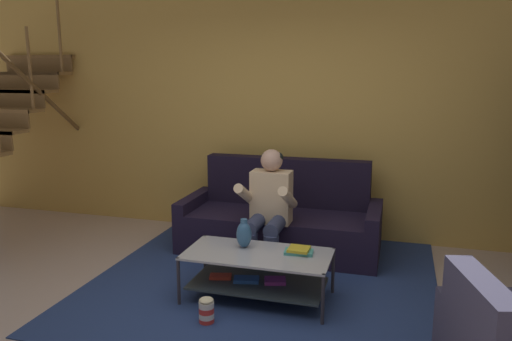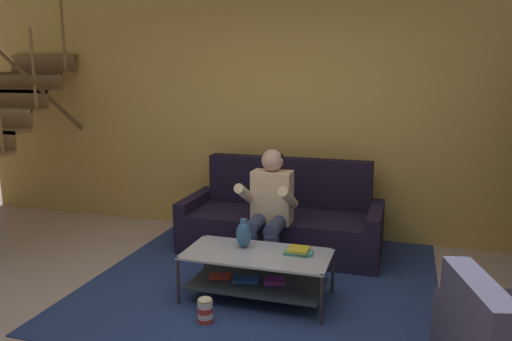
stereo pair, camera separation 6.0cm
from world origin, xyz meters
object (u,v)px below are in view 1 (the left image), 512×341
Objects in this scene: person_seated_center at (268,205)px; popcorn_tub at (206,310)px; coffee_table at (257,269)px; book_stack at (299,251)px; couch at (281,222)px; vase at (244,234)px.

person_seated_center is 5.53× the size of popcorn_tub.
book_stack is (0.33, 0.08, 0.16)m from coffee_table.
book_stack is 1.18× the size of popcorn_tub.
vase is (-0.05, -1.12, 0.22)m from couch.
vase is at bearing -92.73° from couch.
couch is 1.80× the size of person_seated_center.
couch reaches higher than popcorn_tub.
coffee_table is 5.79× the size of popcorn_tub.
vase is at bearing -95.11° from person_seated_center.
couch is 0.61m from person_seated_center.
vase is 0.73m from popcorn_tub.
book_stack is at bearing -69.68° from couch.
vase is at bearing 178.15° from book_stack.
popcorn_tub is (-0.16, -1.19, -0.52)m from person_seated_center.
person_seated_center is 4.62× the size of vase.
vase is (-0.05, -0.60, -0.10)m from person_seated_center.
couch is 1.22m from book_stack.
couch reaches higher than coffee_table.
coffee_table is (0.09, -1.22, -0.03)m from couch.
vase is at bearing 79.51° from popcorn_tub.
coffee_table is 0.31m from vase.
person_seated_center is 0.79m from coffee_table.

